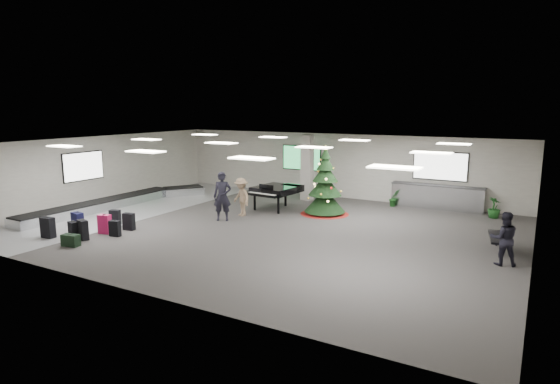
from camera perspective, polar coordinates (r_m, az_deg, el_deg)
The scene contains 21 objects.
ground at distance 17.91m, azimuth -1.79°, elevation -4.32°, with size 18.00×18.00×0.00m, color #312F2D.
room_envelope at distance 18.23m, azimuth -1.76°, elevation 3.41°, with size 18.02×14.02×3.21m.
baggage_carousel at distance 22.78m, azimuth -19.02°, elevation -1.15°, with size 2.28×9.71×0.43m.
service_counter at distance 22.18m, azimuth 18.59°, elevation -0.55°, with size 4.05×0.65×1.08m.
suitcase_0 at distance 17.80m, azimuth -23.91°, elevation -4.29°, with size 0.44×0.33×0.63m.
suitcase_1 at distance 17.58m, azimuth -22.89°, elevation -4.27°, with size 0.49×0.35×0.71m.
pink_suitcase at distance 18.12m, azimuth -20.59°, elevation -3.68°, with size 0.49×0.35×0.72m.
suitcase_3 at distance 18.35m, azimuth -17.95°, elevation -3.45°, with size 0.46×0.30×0.66m.
navy_suitcase at distance 18.68m, azimuth -23.44°, elevation -3.41°, with size 0.52×0.37×0.75m.
suitcase_5 at distance 18.32m, azimuth -26.45°, elevation -3.91°, with size 0.51×0.30×0.75m.
green_duffel at distance 16.98m, azimuth -24.16°, elevation -5.39°, with size 0.63×0.39×0.41m.
suitcase_7 at distance 17.63m, azimuth -19.48°, elevation -4.21°, with size 0.42×0.27×0.59m.
suitcase_8 at distance 19.29m, azimuth -19.46°, elevation -2.94°, with size 0.45×0.34×0.61m.
christmas_tree at distance 19.97m, azimuth 5.51°, elevation 0.16°, with size 2.08×2.08×2.97m.
grand_piano at distance 20.87m, azimuth -0.58°, elevation 0.23°, with size 1.82×2.25×1.21m.
bench at distance 16.38m, azimuth 25.57°, elevation -4.61°, with size 0.81×1.73×1.05m.
traveler_a at distance 18.89m, azimuth -7.04°, elevation -0.53°, with size 0.72×0.47×1.98m, color black.
traveler_b at distance 19.67m, azimuth -4.73°, elevation -0.61°, with size 1.04×0.60×1.61m, color #917559.
traveler_bench at distance 15.01m, azimuth 25.64°, elevation -5.14°, with size 0.77×0.60×1.58m, color black.
potted_plant_left at distance 22.13m, azimuth 13.68°, elevation -0.75°, with size 0.42×0.34×0.77m, color #123917.
potted_plant_right at distance 21.21m, azimuth 24.66°, elevation -1.73°, with size 0.49×0.49×0.88m, color #123917.
Camera 1 is at (9.01, -14.79, 4.55)m, focal length 30.00 mm.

